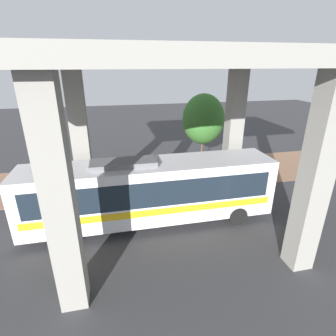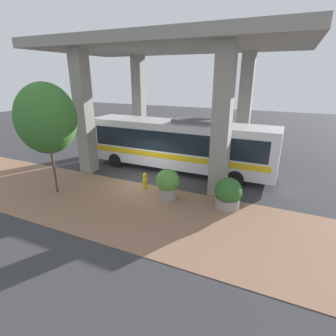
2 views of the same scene
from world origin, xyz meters
name	(u,v)px [view 1 (image 1 of 2)]	position (x,y,z in m)	size (l,w,h in m)	color
ground_plane	(161,194)	(0.00, 0.00, 0.00)	(80.00, 80.00, 0.00)	#38383A
sidewalk_strip	(153,176)	(-3.00, 0.00, 0.01)	(6.00, 40.00, 0.02)	#936B51
overpass	(177,82)	(4.00, 0.00, 7.28)	(9.40, 17.03, 8.47)	gray
bus	(150,189)	(3.09, -1.10, 1.97)	(2.57, 12.70, 3.64)	silver
fire_hydrant	(152,184)	(-0.58, -0.50, 0.49)	(0.53, 0.26, 0.97)	gold
planter_front	(124,178)	(-1.20, -2.24, 0.87)	(1.25, 1.25, 1.67)	gray
planter_middle	(75,185)	(-0.91, -5.40, 0.76)	(1.33, 1.33, 1.59)	gray
street_tree_near	(203,119)	(-3.08, 3.82, 4.17)	(3.06, 3.06, 6.01)	brown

